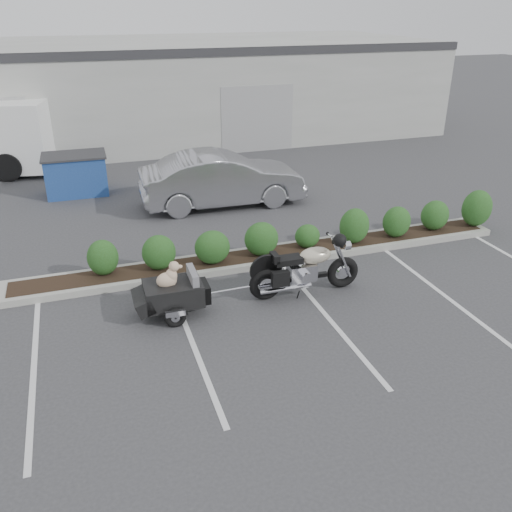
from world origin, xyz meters
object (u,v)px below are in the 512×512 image
object	(u,v)px
pet_trailer	(172,293)
sedan	(222,179)
motorcycle	(306,269)
dumpster	(76,174)

from	to	relation	value
pet_trailer	sedan	distance (m)	6.39
motorcycle	pet_trailer	size ratio (longest dim) A/B	1.26
pet_trailer	sedan	xyz separation A→B (m)	(2.60, 5.83, 0.31)
sedan	motorcycle	bearing A→B (deg)	-176.66
sedan	dumpster	distance (m)	4.80
motorcycle	pet_trailer	bearing A→B (deg)	-179.70
sedan	dumpster	bearing A→B (deg)	60.59
motorcycle	dumpster	size ratio (longest dim) A/B	1.25
dumpster	sedan	bearing A→B (deg)	-30.02
sedan	dumpster	world-z (taller)	sedan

